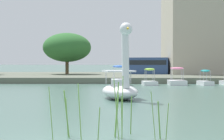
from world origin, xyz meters
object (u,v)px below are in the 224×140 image
Objects in this scene: pedal_boat_teal at (205,80)px; pedal_boat_lime at (150,80)px; tree_broadleaf_right at (67,48)px; parked_van at (148,65)px; swan_boat at (120,85)px; pedal_boat_blue at (119,80)px; pedal_boat_pink at (177,80)px.

pedal_boat_lime is at bearing -177.16° from pedal_boat_teal.
pedal_boat_teal is 0.25× the size of tree_broadleaf_right.
parked_van reaches higher than pedal_boat_lime.
swan_boat reaches higher than parked_van.
pedal_boat_lime reaches higher than pedal_boat_teal.
pedal_boat_pink is at bearing 1.98° from pedal_boat_blue.
pedal_boat_pink reaches higher than pedal_boat_teal.
pedal_boat_lime is (2.58, -0.20, -0.05)m from pedal_boat_blue.
swan_boat is at bearing -101.40° from pedal_boat_lime.
tree_broadleaf_right is (-8.90, 12.75, 3.34)m from pedal_boat_lime.
tree_broadleaf_right reaches higher than parked_van.
pedal_boat_blue is at bearing 90.37° from swan_boat.
pedal_boat_lime is at bearing -93.77° from parked_van.
parked_van reaches higher than pedal_boat_pink.
swan_boat is 2.01× the size of pedal_boat_teal.
pedal_boat_lime is 15.91m from tree_broadleaf_right.
parked_van reaches higher than pedal_boat_teal.
tree_broadleaf_right reaches higher than swan_boat.
pedal_boat_lime is 0.24× the size of tree_broadleaf_right.
pedal_boat_teal is at bearing -3.31° from pedal_boat_pink.
pedal_boat_teal is at bearing 60.01° from swan_boat.
pedal_boat_blue is (-0.08, 12.57, -0.28)m from swan_boat.
pedal_boat_teal is 18.84m from tree_broadleaf_right.
pedal_boat_lime is at bearing -171.04° from pedal_boat_pink.
parked_van is at bearing 82.55° from swan_boat.
pedal_boat_teal is at bearing 0.26° from pedal_boat_blue.
pedal_boat_blue is 2.58m from pedal_boat_lime.
pedal_boat_blue reaches higher than pedal_boat_lime.
pedal_boat_teal is (2.40, -0.14, -0.01)m from pedal_boat_pink.
pedal_boat_lime is 13.61m from parked_van.
swan_boat is 26.10m from tree_broadleaf_right.
pedal_boat_blue is 14.43m from tree_broadleaf_right.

